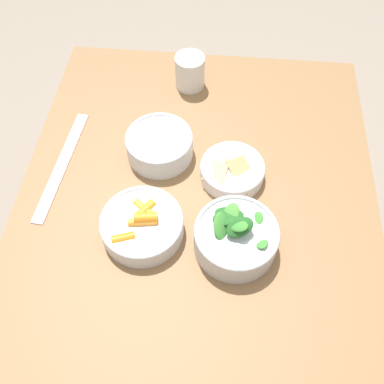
{
  "coord_description": "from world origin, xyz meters",
  "views": [
    {
      "loc": [
        -0.48,
        -0.04,
        1.58
      ],
      "look_at": [
        0.04,
        0.01,
        0.79
      ],
      "focal_mm": 40.0,
      "sensor_mm": 36.0,
      "label": 1
    }
  ],
  "objects_px": {
    "ruler": "(62,165)",
    "cup": "(190,72)",
    "bowl_greens": "(236,237)",
    "bowl_cookies": "(232,170)",
    "bowl_beans_hotdog": "(160,146)",
    "bowl_carrots": "(142,225)"
  },
  "relations": [
    {
      "from": "bowl_beans_hotdog",
      "to": "bowl_cookies",
      "type": "bearing_deg",
      "value": -106.25
    },
    {
      "from": "bowl_greens",
      "to": "bowl_cookies",
      "type": "xyz_separation_m",
      "value": [
        0.18,
        0.01,
        -0.02
      ]
    },
    {
      "from": "ruler",
      "to": "cup",
      "type": "xyz_separation_m",
      "value": [
        0.31,
        -0.28,
        0.04
      ]
    },
    {
      "from": "bowl_carrots",
      "to": "bowl_beans_hotdog",
      "type": "bearing_deg",
      "value": -2.23
    },
    {
      "from": "bowl_cookies",
      "to": "bowl_greens",
      "type": "bearing_deg",
      "value": -175.7
    },
    {
      "from": "ruler",
      "to": "cup",
      "type": "relative_size",
      "value": 3.64
    },
    {
      "from": "ruler",
      "to": "bowl_beans_hotdog",
      "type": "bearing_deg",
      "value": -76.25
    },
    {
      "from": "bowl_greens",
      "to": "cup",
      "type": "xyz_separation_m",
      "value": [
        0.48,
        0.14,
        0.01
      ]
    },
    {
      "from": "cup",
      "to": "bowl_cookies",
      "type": "bearing_deg",
      "value": -157.09
    },
    {
      "from": "bowl_beans_hotdog",
      "to": "bowl_greens",
      "type": "bearing_deg",
      "value": -140.82
    },
    {
      "from": "ruler",
      "to": "cup",
      "type": "height_order",
      "value": "cup"
    },
    {
      "from": "bowl_carrots",
      "to": "bowl_greens",
      "type": "distance_m",
      "value": 0.2
    },
    {
      "from": "bowl_beans_hotdog",
      "to": "cup",
      "type": "bearing_deg",
      "value": -11.09
    },
    {
      "from": "bowl_beans_hotdog",
      "to": "bowl_carrots",
      "type": "bearing_deg",
      "value": 177.77
    },
    {
      "from": "bowl_beans_hotdog",
      "to": "cup",
      "type": "height_order",
      "value": "cup"
    },
    {
      "from": "bowl_beans_hotdog",
      "to": "bowl_cookies",
      "type": "height_order",
      "value": "bowl_beans_hotdog"
    },
    {
      "from": "bowl_cookies",
      "to": "bowl_carrots",
      "type": "bearing_deg",
      "value": 131.97
    },
    {
      "from": "bowl_cookies",
      "to": "ruler",
      "type": "distance_m",
      "value": 0.41
    },
    {
      "from": "bowl_beans_hotdog",
      "to": "cup",
      "type": "xyz_separation_m",
      "value": [
        0.25,
        -0.05,
        0.02
      ]
    },
    {
      "from": "bowl_beans_hotdog",
      "to": "ruler",
      "type": "relative_size",
      "value": 0.48
    },
    {
      "from": "bowl_beans_hotdog",
      "to": "ruler",
      "type": "xyz_separation_m",
      "value": [
        -0.06,
        0.23,
        -0.03
      ]
    },
    {
      "from": "bowl_greens",
      "to": "cup",
      "type": "relative_size",
      "value": 1.9
    }
  ]
}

